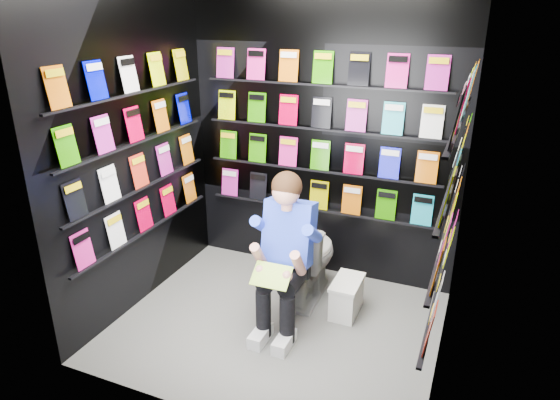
% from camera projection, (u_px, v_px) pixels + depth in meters
% --- Properties ---
extents(floor, '(2.40, 2.40, 0.00)m').
position_uv_depth(floor, '(276.00, 325.00, 3.89)').
color(floor, slate).
rests_on(floor, ground).
extents(wall_back, '(2.40, 0.04, 2.60)m').
position_uv_depth(wall_back, '(322.00, 134.00, 4.28)').
color(wall_back, black).
rests_on(wall_back, floor).
extents(wall_front, '(2.40, 0.04, 2.60)m').
position_uv_depth(wall_front, '(199.00, 220.00, 2.56)').
color(wall_front, black).
rests_on(wall_front, floor).
extents(wall_left, '(0.04, 2.00, 2.60)m').
position_uv_depth(wall_left, '(134.00, 148.00, 3.85)').
color(wall_left, black).
rests_on(wall_left, floor).
extents(wall_right, '(0.04, 2.00, 2.60)m').
position_uv_depth(wall_right, '(460.00, 190.00, 2.98)').
color(wall_right, black).
rests_on(wall_right, floor).
extents(comics_back, '(2.10, 0.06, 1.37)m').
position_uv_depth(comics_back, '(321.00, 134.00, 4.25)').
color(comics_back, red).
rests_on(comics_back, wall_back).
extents(comics_left, '(0.06, 1.70, 1.37)m').
position_uv_depth(comics_left, '(137.00, 148.00, 3.84)').
color(comics_left, red).
rests_on(comics_left, wall_left).
extents(comics_right, '(0.06, 1.70, 1.37)m').
position_uv_depth(comics_right, '(455.00, 188.00, 2.99)').
color(comics_right, red).
rests_on(comics_right, wall_right).
extents(toilet, '(0.44, 0.76, 0.73)m').
position_uv_depth(toilet, '(307.00, 257.00, 4.16)').
color(toilet, white).
rests_on(toilet, floor).
extents(longbox, '(0.20, 0.36, 0.27)m').
position_uv_depth(longbox, '(346.00, 298.00, 4.01)').
color(longbox, white).
rests_on(longbox, floor).
extents(longbox_lid, '(0.21, 0.37, 0.03)m').
position_uv_depth(longbox_lid, '(347.00, 282.00, 3.96)').
color(longbox_lid, white).
rests_on(longbox_lid, longbox).
extents(reader, '(0.52, 0.74, 1.33)m').
position_uv_depth(reader, '(290.00, 233.00, 3.69)').
color(reader, blue).
rests_on(reader, toilet).
extents(held_comic, '(0.28, 0.17, 0.12)m').
position_uv_depth(held_comic, '(271.00, 276.00, 3.46)').
color(held_comic, green).
rests_on(held_comic, reader).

